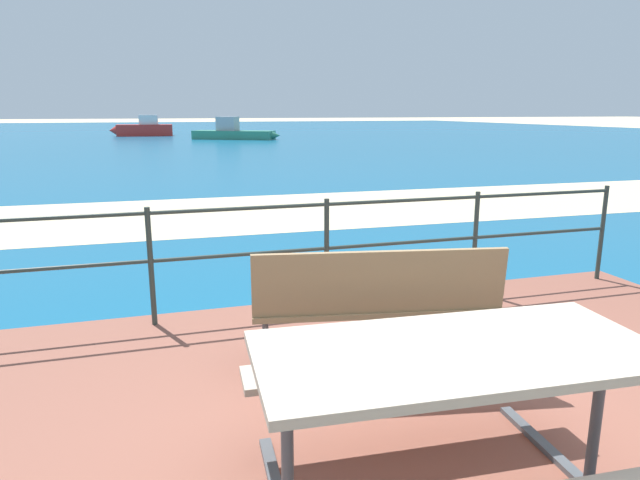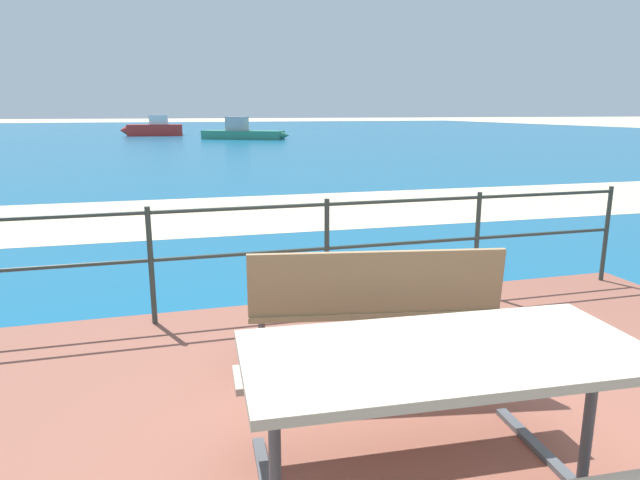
{
  "view_description": "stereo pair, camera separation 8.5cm",
  "coord_description": "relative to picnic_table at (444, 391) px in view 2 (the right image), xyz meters",
  "views": [
    {
      "loc": [
        -1.43,
        -2.17,
        1.77
      ],
      "look_at": [
        -0.09,
        2.29,
        0.69
      ],
      "focal_mm": 31.62,
      "sensor_mm": 36.0,
      "label": 1
    },
    {
      "loc": [
        -1.35,
        -2.2,
        1.77
      ],
      "look_at": [
        -0.09,
        2.29,
        0.69
      ],
      "focal_mm": 31.62,
      "sensor_mm": 36.0,
      "label": 2
    }
  ],
  "objects": [
    {
      "name": "ground_plane",
      "position": [
        0.29,
        0.31,
        -0.65
      ],
      "size": [
        240.0,
        240.0,
        0.0
      ],
      "primitive_type": "plane",
      "color": "beige"
    },
    {
      "name": "patio_paving",
      "position": [
        0.29,
        0.31,
        -0.62
      ],
      "size": [
        6.4,
        5.2,
        0.06
      ],
      "primitive_type": "cube",
      "color": "brown",
      "rests_on": "ground"
    },
    {
      "name": "sea_water",
      "position": [
        0.29,
        40.31,
        -0.64
      ],
      "size": [
        90.0,
        90.0,
        0.01
      ],
      "primitive_type": "cube",
      "color": "#145B84",
      "rests_on": "ground"
    },
    {
      "name": "beach_strip",
      "position": [
        0.29,
        7.87,
        -0.64
      ],
      "size": [
        54.05,
        4.59,
        0.01
      ],
      "primitive_type": "cube",
      "rotation": [
        0.0,
        0.0,
        -0.02
      ],
      "color": "beige",
      "rests_on": "ground"
    },
    {
      "name": "picnic_table",
      "position": [
        0.0,
        0.0,
        0.0
      ],
      "size": [
        1.73,
        1.52,
        0.78
      ],
      "rotation": [
        0.0,
        0.0,
        -0.06
      ],
      "color": "tan",
      "rests_on": "patio_paving"
    },
    {
      "name": "park_bench",
      "position": [
        0.21,
        1.34,
        -0.06
      ],
      "size": [
        1.66,
        0.7,
        0.87
      ],
      "rotation": [
        0.0,
        0.0,
        2.96
      ],
      "color": "#8C704C",
      "rests_on": "patio_paving"
    },
    {
      "name": "railing_fence",
      "position": [
        0.29,
        2.68,
        0.03
      ],
      "size": [
        5.94,
        0.04,
        0.97
      ],
      "color": "#2D3833",
      "rests_on": "patio_paving"
    },
    {
      "name": "boat_near",
      "position": [
        3.88,
        33.09,
        -0.24
      ],
      "size": [
        5.18,
        3.65,
        1.35
      ],
      "rotation": [
        0.0,
        0.0,
        5.77
      ],
      "color": "#338466",
      "rests_on": "sea_water"
    },
    {
      "name": "boat_mid",
      "position": [
        -1.39,
        39.35,
        -0.15
      ],
      "size": [
        4.21,
        1.38,
        1.41
      ],
      "rotation": [
        0.0,
        0.0,
        3.08
      ],
      "color": "red",
      "rests_on": "sea_water"
    }
  ]
}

